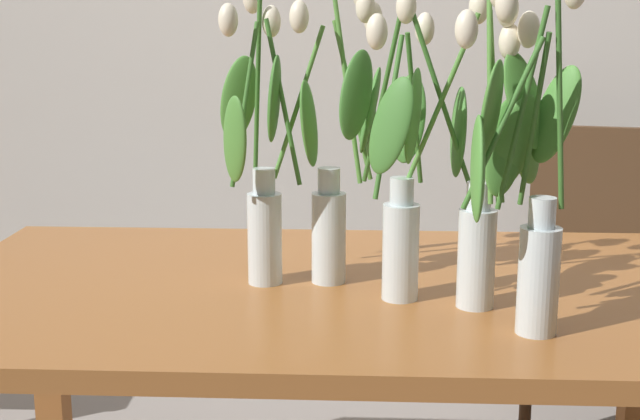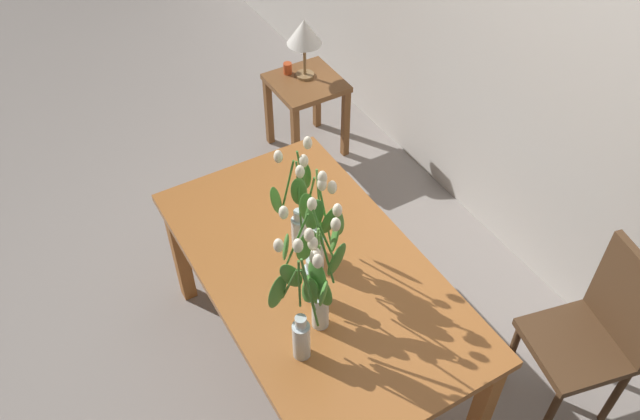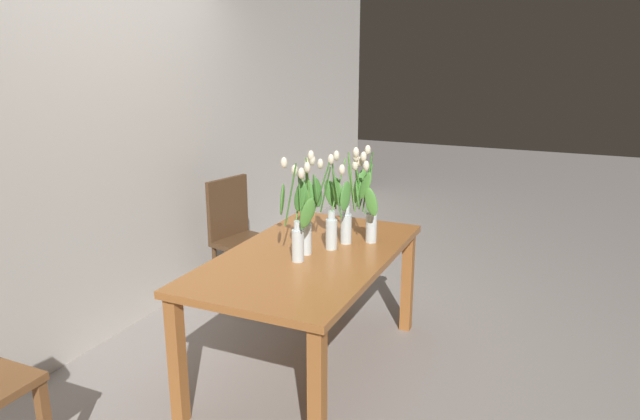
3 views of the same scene
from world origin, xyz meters
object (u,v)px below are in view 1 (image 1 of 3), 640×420
at_px(tulip_vase_2, 332,173).
at_px(dining_chair, 592,261).
at_px(tulip_vase_0, 403,173).
at_px(tulip_vase_1, 483,180).
at_px(tulip_vase_4, 263,177).
at_px(dining_table, 335,327).
at_px(tulip_vase_3, 525,193).

relative_size(tulip_vase_2, dining_chair, 0.63).
xyz_separation_m(tulip_vase_0, tulip_vase_2, (-0.13, 0.09, -0.02)).
bearing_deg(tulip_vase_0, tulip_vase_1, -26.77).
height_order(tulip_vase_2, tulip_vase_4, tulip_vase_2).
bearing_deg(dining_table, tulip_vase_2, 107.94).
xyz_separation_m(dining_table, tulip_vase_3, (0.32, -0.24, 0.32)).
bearing_deg(tulip_vase_4, tulip_vase_2, 9.99).
relative_size(dining_table, dining_chair, 1.72).
height_order(tulip_vase_4, dining_chair, tulip_vase_4).
height_order(tulip_vase_0, tulip_vase_1, tulip_vase_1).
height_order(dining_table, tulip_vase_1, tulip_vase_1).
height_order(tulip_vase_1, tulip_vase_3, tulip_vase_1).
bearing_deg(tulip_vase_1, tulip_vase_4, 161.14).
height_order(tulip_vase_0, tulip_vase_2, tulip_vase_2).
bearing_deg(tulip_vase_2, tulip_vase_0, -34.90).
distance_m(tulip_vase_1, tulip_vase_4, 0.42).
height_order(tulip_vase_0, dining_chair, tulip_vase_0).
xyz_separation_m(tulip_vase_0, dining_chair, (0.64, 1.04, -0.45)).
bearing_deg(dining_chair, tulip_vase_1, -114.57).
xyz_separation_m(tulip_vase_2, tulip_vase_4, (-0.13, -0.02, -0.00)).
bearing_deg(dining_chair, tulip_vase_4, -133.05).
distance_m(tulip_vase_0, tulip_vase_1, 0.15).
xyz_separation_m(tulip_vase_0, tulip_vase_4, (-0.27, 0.07, -0.02)).
relative_size(tulip_vase_0, tulip_vase_4, 0.97).
relative_size(tulip_vase_3, tulip_vase_4, 1.01).
xyz_separation_m(tulip_vase_1, dining_chair, (0.51, 1.11, -0.45)).
xyz_separation_m(tulip_vase_1, tulip_vase_3, (0.06, -0.10, -0.00)).
bearing_deg(dining_table, dining_chair, 51.52).
relative_size(tulip_vase_1, tulip_vase_3, 1.00).
distance_m(tulip_vase_4, dining_chair, 1.40).
xyz_separation_m(tulip_vase_2, dining_chair, (0.77, 0.95, -0.43)).
distance_m(tulip_vase_2, dining_chair, 1.30).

